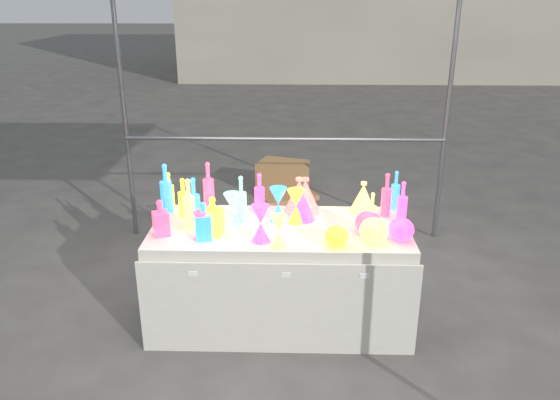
{
  "coord_description": "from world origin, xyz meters",
  "views": [
    {
      "loc": [
        0.09,
        -3.51,
        2.3
      ],
      "look_at": [
        0.0,
        0.0,
        0.95
      ],
      "focal_mm": 35.0,
      "sensor_mm": 36.0,
      "label": 1
    }
  ],
  "objects_px": {
    "bottle_0": "(169,190)",
    "hourglass_0": "(200,226)",
    "cardboard_box_closed": "(283,178)",
    "lampshade_0": "(305,195)",
    "decanter_0": "(213,216)",
    "display_table": "(280,274)",
    "globe_0": "(336,237)"
  },
  "relations": [
    {
      "from": "bottle_0",
      "to": "globe_0",
      "type": "bearing_deg",
      "value": -28.19
    },
    {
      "from": "cardboard_box_closed",
      "to": "hourglass_0",
      "type": "bearing_deg",
      "value": -81.88
    },
    {
      "from": "hourglass_0",
      "to": "globe_0",
      "type": "relative_size",
      "value": 1.24
    },
    {
      "from": "display_table",
      "to": "hourglass_0",
      "type": "height_order",
      "value": "hourglass_0"
    },
    {
      "from": "display_table",
      "to": "cardboard_box_closed",
      "type": "distance_m",
      "value": 2.71
    },
    {
      "from": "cardboard_box_closed",
      "to": "lampshade_0",
      "type": "height_order",
      "value": "lampshade_0"
    },
    {
      "from": "cardboard_box_closed",
      "to": "decanter_0",
      "type": "bearing_deg",
      "value": -80.62
    },
    {
      "from": "decanter_0",
      "to": "lampshade_0",
      "type": "distance_m",
      "value": 0.76
    },
    {
      "from": "cardboard_box_closed",
      "to": "lampshade_0",
      "type": "xyz_separation_m",
      "value": [
        0.22,
        -2.41,
        0.68
      ]
    },
    {
      "from": "bottle_0",
      "to": "globe_0",
      "type": "distance_m",
      "value": 1.39
    },
    {
      "from": "globe_0",
      "to": "display_table",
      "type": "bearing_deg",
      "value": 141.54
    },
    {
      "from": "lampshade_0",
      "to": "cardboard_box_closed",
      "type": "bearing_deg",
      "value": 82.77
    },
    {
      "from": "cardboard_box_closed",
      "to": "hourglass_0",
      "type": "distance_m",
      "value": 3.02
    },
    {
      "from": "bottle_0",
      "to": "hourglass_0",
      "type": "distance_m",
      "value": 0.66
    },
    {
      "from": "lampshade_0",
      "to": "decanter_0",
      "type": "bearing_deg",
      "value": -157.95
    },
    {
      "from": "cardboard_box_closed",
      "to": "globe_0",
      "type": "distance_m",
      "value": 3.09
    },
    {
      "from": "display_table",
      "to": "decanter_0",
      "type": "distance_m",
      "value": 0.7
    },
    {
      "from": "bottle_0",
      "to": "globe_0",
      "type": "relative_size",
      "value": 1.78
    },
    {
      "from": "hourglass_0",
      "to": "lampshade_0",
      "type": "relative_size",
      "value": 0.72
    },
    {
      "from": "cardboard_box_closed",
      "to": "decanter_0",
      "type": "xyz_separation_m",
      "value": [
        -0.4,
        -2.84,
        0.69
      ]
    },
    {
      "from": "bottle_0",
      "to": "hourglass_0",
      "type": "xyz_separation_m",
      "value": [
        0.33,
        -0.57,
        -0.04
      ]
    },
    {
      "from": "display_table",
      "to": "bottle_0",
      "type": "xyz_separation_m",
      "value": [
        -0.85,
        0.36,
        0.52
      ]
    },
    {
      "from": "decanter_0",
      "to": "lampshade_0",
      "type": "height_order",
      "value": "decanter_0"
    },
    {
      "from": "display_table",
      "to": "bottle_0",
      "type": "height_order",
      "value": "bottle_0"
    },
    {
      "from": "bottle_0",
      "to": "lampshade_0",
      "type": "xyz_separation_m",
      "value": [
        1.03,
        -0.07,
        -0.01
      ]
    },
    {
      "from": "decanter_0",
      "to": "hourglass_0",
      "type": "xyz_separation_m",
      "value": [
        -0.07,
        -0.07,
        -0.04
      ]
    },
    {
      "from": "decanter_0",
      "to": "globe_0",
      "type": "xyz_separation_m",
      "value": [
        0.82,
        -0.15,
        -0.08
      ]
    },
    {
      "from": "globe_0",
      "to": "lampshade_0",
      "type": "relative_size",
      "value": 0.58
    },
    {
      "from": "bottle_0",
      "to": "decanter_0",
      "type": "bearing_deg",
      "value": -51.14
    },
    {
      "from": "globe_0",
      "to": "lampshade_0",
      "type": "bearing_deg",
      "value": 108.16
    },
    {
      "from": "cardboard_box_closed",
      "to": "globe_0",
      "type": "height_order",
      "value": "globe_0"
    },
    {
      "from": "lampshade_0",
      "to": "hourglass_0",
      "type": "bearing_deg",
      "value": -157.02
    }
  ]
}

